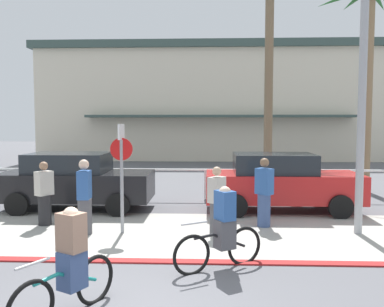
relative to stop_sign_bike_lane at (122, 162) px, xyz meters
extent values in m
plane|color=#5B5B60|center=(0.77, 5.87, -1.68)|extent=(80.00, 80.00, 0.00)
cube|color=#ADAAA0|center=(0.77, 0.07, -1.67)|extent=(44.00, 4.00, 0.02)
cube|color=maroon|center=(0.77, -1.93, -1.66)|extent=(44.00, 0.24, 0.03)
cube|color=beige|center=(2.68, 22.03, 2.07)|extent=(24.69, 8.33, 7.49)
cube|color=#384C47|center=(2.68, 22.03, 6.06)|extent=(25.29, 8.93, 0.50)
cube|color=#384C47|center=(2.68, 17.37, 1.32)|extent=(17.28, 1.20, 0.16)
cylinder|color=white|center=(0.77, 4.37, -0.68)|extent=(24.79, 0.08, 0.08)
cylinder|color=white|center=(-4.86, 4.37, -1.18)|extent=(0.08, 0.08, 1.00)
cylinder|color=white|center=(-2.61, 4.37, -1.18)|extent=(0.08, 0.08, 1.00)
cylinder|color=white|center=(-0.36, 4.37, -1.18)|extent=(0.08, 0.08, 1.00)
cylinder|color=white|center=(1.90, 4.37, -1.18)|extent=(0.08, 0.08, 1.00)
cylinder|color=white|center=(4.15, 4.37, -1.18)|extent=(0.08, 0.08, 1.00)
cylinder|color=white|center=(6.40, 4.37, -1.18)|extent=(0.08, 0.08, 1.00)
cylinder|color=gray|center=(0.00, 0.00, -0.58)|extent=(0.08, 0.08, 2.20)
cube|color=white|center=(0.00, 0.00, 0.70)|extent=(0.04, 0.56, 0.36)
cylinder|color=red|center=(0.00, 0.00, 0.30)|extent=(0.52, 0.03, 0.52)
cylinder|color=#9EA0A5|center=(5.49, 0.17, 2.07)|extent=(0.18, 0.18, 7.50)
cylinder|color=#756047|center=(4.52, 8.24, 2.99)|extent=(0.36, 0.36, 9.33)
cylinder|color=#846B4C|center=(7.82, 6.11, 2.06)|extent=(0.36, 0.36, 7.48)
cube|color=black|center=(-1.88, 2.58, -0.95)|extent=(4.40, 1.80, 0.80)
cube|color=#1E2328|center=(-2.13, 2.58, -0.27)|extent=(2.29, 1.58, 0.56)
cylinder|color=black|center=(-0.47, 3.48, -1.35)|extent=(0.66, 0.22, 0.66)
cylinder|color=black|center=(-0.47, 1.68, -1.35)|extent=(0.66, 0.22, 0.66)
cylinder|color=black|center=(-3.29, 3.48, -1.35)|extent=(0.66, 0.22, 0.66)
cylinder|color=black|center=(-3.29, 1.68, -1.35)|extent=(0.66, 0.22, 0.66)
cube|color=red|center=(4.15, 2.58, -0.95)|extent=(4.40, 1.80, 0.80)
cube|color=#1E2328|center=(3.90, 2.58, -0.27)|extent=(2.29, 1.58, 0.56)
cylinder|color=black|center=(5.56, 3.48, -1.35)|extent=(0.66, 0.22, 0.66)
cylinder|color=black|center=(5.56, 1.68, -1.35)|extent=(0.66, 0.22, 0.66)
cylinder|color=black|center=(2.74, 3.48, -1.35)|extent=(0.66, 0.22, 0.66)
cylinder|color=black|center=(2.74, 1.68, -1.35)|extent=(0.66, 0.22, 0.66)
torus|color=black|center=(1.73, -2.52, -1.35)|extent=(0.65, 0.42, 0.72)
torus|color=black|center=(2.67, -1.95, -1.35)|extent=(0.65, 0.42, 0.72)
cylinder|color=black|center=(2.39, -2.13, -1.20)|extent=(0.62, 0.40, 0.35)
cylinder|color=black|center=(1.93, -2.39, -1.06)|extent=(0.35, 0.24, 0.07)
cylinder|color=black|center=(2.30, -2.17, -1.13)|extent=(0.05, 0.05, 0.44)
cylinder|color=silver|center=(1.77, -2.49, -0.80)|extent=(0.45, 0.29, 0.04)
cube|color=#4C4C51|center=(2.30, -2.17, -1.07)|extent=(0.42, 0.40, 0.52)
cube|color=#2D5699|center=(2.30, -2.17, -0.55)|extent=(0.40, 0.43, 0.52)
sphere|color=beige|center=(2.30, -2.17, -0.32)|extent=(0.22, 0.22, 0.22)
torus|color=black|center=(0.38, -3.67, -1.35)|extent=(0.40, 0.66, 0.72)
cylinder|color=#197F7A|center=(0.22, -3.96, -1.20)|extent=(0.37, 0.63, 0.35)
cylinder|color=#197F7A|center=(-0.03, -4.43, -1.06)|extent=(0.23, 0.36, 0.07)
cylinder|color=#197F7A|center=(0.18, -4.05, -1.13)|extent=(0.05, 0.05, 0.44)
cylinder|color=silver|center=(-0.12, -4.59, -0.80)|extent=(0.27, 0.46, 0.04)
cube|color=#384C7A|center=(0.18, -4.05, -1.07)|extent=(0.40, 0.42, 0.52)
cube|color=#93705B|center=(0.18, -4.05, -0.55)|extent=(0.42, 0.39, 0.52)
sphere|color=beige|center=(0.18, -4.05, -0.32)|extent=(0.22, 0.22, 0.22)
cylinder|color=#384C7A|center=(3.38, 0.73, -1.26)|extent=(0.45, 0.45, 0.83)
cube|color=#2D5699|center=(3.38, 0.73, -0.53)|extent=(0.47, 0.47, 0.64)
sphere|color=brown|center=(3.38, 0.73, -0.07)|extent=(0.23, 0.23, 0.23)
cylinder|color=#232326|center=(-2.10, 0.66, -1.29)|extent=(0.44, 0.44, 0.78)
cube|color=#B7B2A8|center=(-2.10, 0.66, -0.60)|extent=(0.44, 0.48, 0.60)
sphere|color=#9E7556|center=(-2.10, 0.66, -0.16)|extent=(0.21, 0.21, 0.21)
cylinder|color=#4C4C51|center=(2.20, -0.01, -1.30)|extent=(0.45, 0.45, 0.76)
cube|color=#B7B2A8|center=(2.20, -0.01, -0.62)|extent=(0.44, 0.48, 0.59)
sphere|color=#D6A884|center=(2.20, -0.01, -0.20)|extent=(0.21, 0.21, 0.21)
cylinder|color=#4C4C51|center=(-0.84, -0.14, -1.26)|extent=(0.34, 0.34, 0.84)
cube|color=#2D5699|center=(-0.84, -0.14, -0.51)|extent=(0.28, 0.42, 0.65)
sphere|color=beige|center=(-0.84, -0.14, -0.04)|extent=(0.23, 0.23, 0.23)
camera|label=1|loc=(2.02, -9.41, 0.92)|focal=38.61mm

